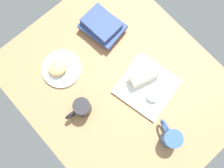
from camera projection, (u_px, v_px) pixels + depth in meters
The scene contains 9 objects.
dining_table at pixel (120, 85), 125.03cm from camera, with size 110.00×90.00×4.00cm, color #9E754C.
round_plate at pixel (62, 69), 124.19cm from camera, with size 19.74×19.74×1.40cm, color white.
scone_pastry at pixel (58, 68), 121.03cm from camera, with size 9.49×8.33×4.87cm, color tan.
square_plate at pixel (147, 86), 122.03cm from camera, with size 25.16×25.16×1.60cm, color white.
sauce_cup at pixel (153, 96), 118.69cm from camera, with size 5.91×5.91×2.67cm.
breakfast_wrap at pixel (144, 76), 118.85cm from camera, with size 6.84×6.84×13.68cm, color beige.
book_stack at pixel (102, 26), 125.79cm from camera, with size 22.74×19.21×8.53cm.
coffee_mug at pixel (82, 108), 115.26cm from camera, with size 8.02×13.31×10.08cm.
second_mug at pixel (171, 138), 112.05cm from camera, with size 13.60×8.41×10.35cm.
Camera 1 is at (17.97, -21.39, 123.93)cm, focal length 39.84 mm.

